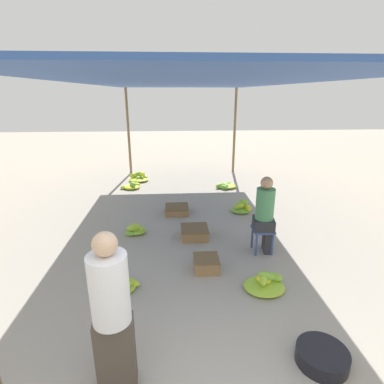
% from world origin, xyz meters
% --- Properties ---
extents(canopy_post_back_left, '(0.08, 0.08, 2.75)m').
position_xyz_m(canopy_post_back_left, '(-1.74, 8.37, 1.37)').
color(canopy_post_back_left, olive).
rests_on(canopy_post_back_left, ground).
extents(canopy_post_back_right, '(0.08, 0.08, 2.75)m').
position_xyz_m(canopy_post_back_right, '(1.74, 8.37, 1.37)').
color(canopy_post_back_right, olive).
rests_on(canopy_post_back_right, ground).
extents(canopy_tarp, '(3.88, 8.47, 0.04)m').
position_xyz_m(canopy_tarp, '(0.00, 4.34, 2.77)').
color(canopy_tarp, '#33569E').
rests_on(canopy_tarp, canopy_post_front_left).
extents(vendor_foreground, '(0.37, 0.36, 1.56)m').
position_xyz_m(vendor_foreground, '(-0.87, 0.60, 0.81)').
color(vendor_foreground, '#4C4238').
rests_on(vendor_foreground, ground).
extents(stool, '(0.34, 0.34, 0.43)m').
position_xyz_m(stool, '(1.17, 2.93, 0.34)').
color(stool, '#384C84').
rests_on(stool, ground).
extents(vendor_seated, '(0.39, 0.39, 1.33)m').
position_xyz_m(vendor_seated, '(1.19, 2.94, 0.69)').
color(vendor_seated, '#2D2D33').
rests_on(vendor_seated, ground).
extents(basin_black, '(0.51, 0.51, 0.16)m').
position_xyz_m(basin_black, '(1.14, 0.69, 0.08)').
color(basin_black, black).
rests_on(basin_black, ground).
extents(banana_pile_left_0, '(0.55, 0.44, 0.26)m').
position_xyz_m(banana_pile_left_0, '(-1.07, 2.03, 0.09)').
color(banana_pile_left_0, '#86BA34').
rests_on(banana_pile_left_0, ground).
extents(banana_pile_left_1, '(0.41, 0.36, 0.21)m').
position_xyz_m(banana_pile_left_1, '(-1.07, 3.74, 0.10)').
color(banana_pile_left_1, '#99C231').
rests_on(banana_pile_left_1, ground).
extents(banana_pile_left_2, '(0.60, 0.49, 0.20)m').
position_xyz_m(banana_pile_left_2, '(-1.51, 6.67, 0.06)').
color(banana_pile_left_2, yellow).
rests_on(banana_pile_left_2, ground).
extents(banana_pile_left_3, '(0.60, 0.56, 0.28)m').
position_xyz_m(banana_pile_left_3, '(-1.37, 7.43, 0.10)').
color(banana_pile_left_3, '#A3C62F').
rests_on(banana_pile_left_3, ground).
extents(banana_pile_right_0, '(0.64, 0.61, 0.15)m').
position_xyz_m(banana_pile_right_0, '(1.17, 6.55, 0.06)').
color(banana_pile_right_0, '#7CB636').
rests_on(banana_pile_right_0, ground).
extents(banana_pile_right_1, '(0.60, 0.50, 0.27)m').
position_xyz_m(banana_pile_right_1, '(0.92, 1.90, 0.09)').
color(banana_pile_right_1, yellow).
rests_on(banana_pile_right_1, ground).
extents(banana_pile_right_2, '(0.46, 0.39, 0.31)m').
position_xyz_m(banana_pile_right_2, '(1.21, 4.69, 0.11)').
color(banana_pile_right_2, '#CAD528').
rests_on(banana_pile_right_2, ground).
extents(crate_near, '(0.52, 0.52, 0.16)m').
position_xyz_m(crate_near, '(-0.25, 4.75, 0.08)').
color(crate_near, olive).
rests_on(crate_near, ground).
extents(crate_mid, '(0.50, 0.50, 0.19)m').
position_xyz_m(crate_mid, '(0.06, 3.54, 0.10)').
color(crate_mid, olive).
rests_on(crate_mid, ground).
extents(crate_far, '(0.38, 0.38, 0.21)m').
position_xyz_m(crate_far, '(0.16, 2.43, 0.11)').
color(crate_far, olive).
rests_on(crate_far, ground).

